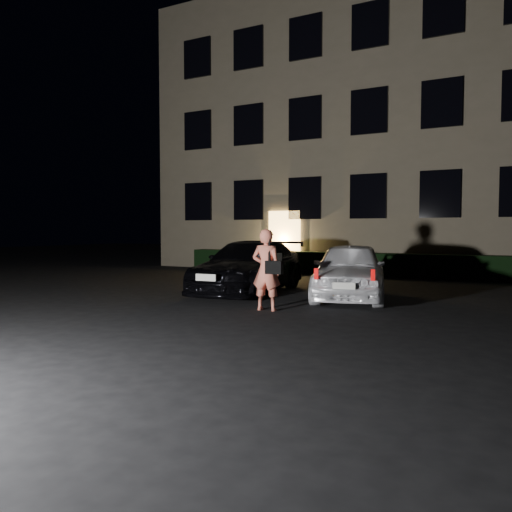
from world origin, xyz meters
The scene contains 6 objects.
ground centered at (0.00, 0.00, 0.00)m, with size 80.00×80.00×0.00m, color black.
building centered at (0.00, 14.99, 6.00)m, with size 20.00×8.11×12.00m.
hedge centered at (0.00, 10.50, 0.42)m, with size 15.00×0.70×0.85m, color black.
sedan centered at (-1.49, 4.15, 0.70)m, with size 2.43×5.05×1.41m.
hatch centered at (1.40, 4.10, 0.71)m, with size 2.61×4.44×1.42m.
man centered at (0.39, 1.47, 0.87)m, with size 0.75×0.48×1.74m.
Camera 1 is at (5.08, -7.97, 1.71)m, focal length 35.00 mm.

